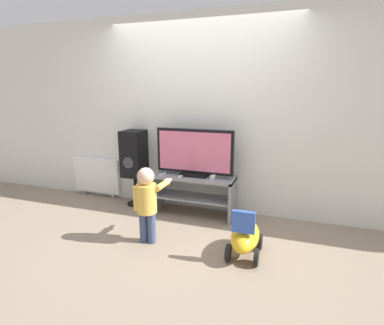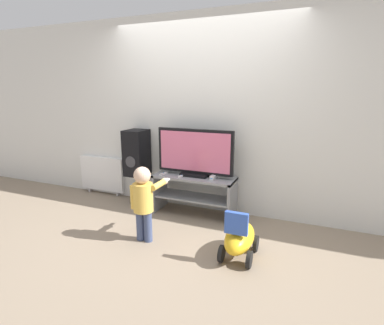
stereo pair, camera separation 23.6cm
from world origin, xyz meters
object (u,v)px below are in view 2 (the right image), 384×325
television (195,153)px  game_console (214,177)px  remote_primary (163,174)px  radiator (102,174)px  speaker_tower (137,154)px  remote_secondary (181,176)px  ride_on_toy (239,238)px  child (144,198)px

television → game_console: bearing=-4.2°
remote_primary → radiator: bearing=166.7°
remote_primary → speaker_tower: size_ratio=0.12×
remote_secondary → ride_on_toy: 1.24m
television → ride_on_toy: (0.81, -0.83, -0.63)m
remote_primary → remote_secondary: bearing=-1.7°
child → ride_on_toy: 1.09m
television → speaker_tower: (-0.92, 0.05, -0.10)m
radiator → speaker_tower: bearing=-10.8°
child → ride_on_toy: child is taller
child → ride_on_toy: size_ratio=1.43×
television → game_console: (0.27, -0.02, -0.28)m
child → game_console: bearing=59.7°
television → game_console: size_ratio=5.15×
speaker_tower → radiator: 0.87m
remote_secondary → child: size_ratio=0.16×
remote_secondary → radiator: size_ratio=0.17×
remote_secondary → ride_on_toy: bearing=-36.8°
television → speaker_tower: size_ratio=0.94×
ride_on_toy → radiator: (-2.48, 1.02, 0.13)m
game_console → child: 1.01m
remote_secondary → child: 0.78m
radiator → remote_primary: bearing=-13.3°
remote_secondary → radiator: (-1.53, 0.30, -0.21)m
remote_primary → remote_secondary: (0.27, -0.01, 0.00)m
game_console → remote_secondary: (-0.41, -0.09, -0.01)m
game_console → remote_secondary: 0.42m
television → child: size_ratio=1.21×
game_console → child: (-0.51, -0.87, -0.06)m
remote_secondary → child: bearing=-97.0°
game_console → radiator: bearing=173.7°
speaker_tower → remote_secondary: bearing=-11.8°
remote_primary → speaker_tower: speaker_tower is taller
game_console → speaker_tower: speaker_tower is taller
game_console → speaker_tower: bearing=176.7°
game_console → ride_on_toy: 1.03m
remote_primary → ride_on_toy: (1.22, -0.72, -0.34)m
speaker_tower → ride_on_toy: (1.73, -0.88, -0.53)m
child → speaker_tower: (-0.68, 0.94, 0.24)m
game_console → ride_on_toy: game_console is taller
radiator → ride_on_toy: bearing=-22.3°
remote_secondary → radiator: radiator is taller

